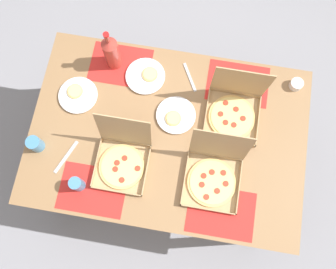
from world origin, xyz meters
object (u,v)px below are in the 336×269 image
at_px(plate_near_right, 146,76).
at_px(soda_bottle, 111,52).
at_px(pizza_box_edge_far, 213,174).
at_px(condiment_bowl, 296,84).
at_px(cup_clear_right, 35,144).
at_px(cup_spare, 77,184).
at_px(pizza_box_center, 234,110).
at_px(pizza_box_corner_right, 122,159).
at_px(plate_near_left, 78,95).
at_px(plate_far_right, 176,116).

xyz_separation_m(plate_near_right, soda_bottle, (-0.20, 0.06, 0.12)).
bearing_deg(soda_bottle, pizza_box_edge_far, -40.69).
bearing_deg(condiment_bowl, cup_clear_right, -156.46).
distance_m(soda_bottle, cup_spare, 0.75).
bearing_deg(pizza_box_center, pizza_box_corner_right, -145.86).
relative_size(plate_near_left, plate_near_right, 0.98).
bearing_deg(pizza_box_corner_right, condiment_bowl, 33.83).
xyz_separation_m(pizza_box_corner_right, plate_near_right, (0.03, 0.51, -0.04)).
bearing_deg(condiment_bowl, plate_near_right, -174.05).
height_order(plate_near_left, plate_near_right, same).
height_order(plate_near_right, soda_bottle, soda_bottle).
height_order(pizza_box_corner_right, condiment_bowl, pizza_box_corner_right).
relative_size(plate_far_right, plate_near_left, 1.00).
relative_size(pizza_box_corner_right, plate_far_right, 1.46).
bearing_deg(pizza_box_corner_right, plate_near_left, 135.33).
height_order(pizza_box_corner_right, cup_clear_right, pizza_box_corner_right).
bearing_deg(plate_near_right, cup_spare, -109.07).
bearing_deg(pizza_box_center, plate_far_right, -166.44).
bearing_deg(pizza_box_center, plate_near_right, 165.67).
distance_m(plate_far_right, soda_bottle, 0.51).
height_order(pizza_box_center, plate_far_right, pizza_box_center).
bearing_deg(cup_spare, plate_near_right, 70.93).
bearing_deg(cup_clear_right, soda_bottle, 60.98).
height_order(pizza_box_corner_right, plate_far_right, pizza_box_corner_right).
bearing_deg(soda_bottle, condiment_bowl, 1.78).
xyz_separation_m(pizza_box_edge_far, soda_bottle, (-0.67, 0.57, 0.08)).
bearing_deg(cup_spare, plate_far_right, 46.70).
relative_size(plate_far_right, plate_near_right, 0.97).
xyz_separation_m(pizza_box_center, plate_near_left, (-0.89, -0.05, -0.04)).
distance_m(pizza_box_center, soda_bottle, 0.76).
bearing_deg(cup_spare, condiment_bowl, 35.11).
height_order(pizza_box_corner_right, plate_near_right, pizza_box_corner_right).
bearing_deg(soda_bottle, plate_far_right, -33.12).
distance_m(cup_spare, condiment_bowl, 1.36).
bearing_deg(plate_near_right, condiment_bowl, 5.95).
height_order(pizza_box_center, condiment_bowl, pizza_box_center).
bearing_deg(plate_near_left, pizza_box_edge_far, -21.77).
bearing_deg(plate_near_right, pizza_box_center, -14.33).
bearing_deg(plate_far_right, cup_clear_right, -157.45).
distance_m(pizza_box_edge_far, cup_clear_right, 0.98).
bearing_deg(plate_far_right, pizza_box_center, 13.56).
distance_m(plate_near_left, condiment_bowl, 1.27).
relative_size(pizza_box_edge_far, plate_far_right, 1.51).
bearing_deg(plate_near_left, soda_bottle, 55.26).
xyz_separation_m(pizza_box_corner_right, condiment_bowl, (0.90, 0.61, -0.03)).
xyz_separation_m(pizza_box_corner_right, pizza_box_edge_far, (0.50, -0.00, 0.00)).
bearing_deg(pizza_box_center, condiment_bowl, 33.33).
bearing_deg(soda_bottle, cup_clear_right, -119.02).
relative_size(pizza_box_edge_far, condiment_bowl, 4.60).
xyz_separation_m(pizza_box_corner_right, cup_spare, (-0.21, -0.18, 0.01)).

